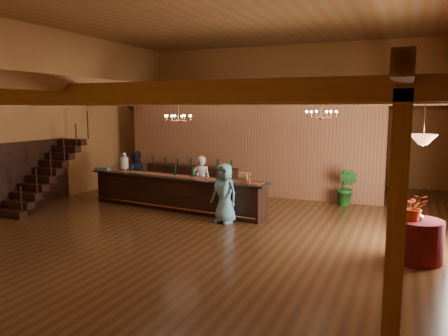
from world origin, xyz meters
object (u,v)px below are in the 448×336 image
at_px(chandelier_left, 178,118).
at_px(staff_second, 136,175).
at_px(beverage_dispenser, 124,162).
at_px(guest, 224,193).
at_px(floor_plant, 346,187).
at_px(tasting_bar, 175,192).
at_px(backbar_shelf, 191,180).
at_px(raffle_drum, 244,176).
at_px(pendant_lamp, 423,139).
at_px(chandelier_right, 321,114).
at_px(bartender, 202,181).
at_px(round_table, 417,241).

bearing_deg(chandelier_left, staff_second, 165.30).
distance_m(beverage_dispenser, guest, 4.12).
bearing_deg(floor_plant, tasting_bar, -152.55).
bearing_deg(chandelier_left, backbar_shelf, 108.36).
distance_m(staff_second, floor_plant, 6.68).
bearing_deg(guest, staff_second, 173.00).
xyz_separation_m(raffle_drum, guest, (-0.35, -0.51, -0.39)).
distance_m(pendant_lamp, guest, 5.04).
bearing_deg(chandelier_right, floor_plant, 78.46).
bearing_deg(guest, raffle_drum, 70.01).
xyz_separation_m(raffle_drum, bartender, (-1.73, 0.97, -0.39)).
relative_size(raffle_drum, floor_plant, 0.29).
bearing_deg(staff_second, floor_plant, 162.37).
height_order(beverage_dispenser, bartender, beverage_dispenser).
bearing_deg(chandelier_left, tasting_bar, -103.87).
xyz_separation_m(bartender, staff_second, (-2.38, 0.01, 0.03)).
height_order(tasting_bar, staff_second, staff_second).
height_order(raffle_drum, pendant_lamp, pendant_lamp).
bearing_deg(guest, floor_plant, 64.90).
bearing_deg(floor_plant, chandelier_left, -154.00).
xyz_separation_m(backbar_shelf, bartender, (1.24, -1.74, 0.29)).
distance_m(beverage_dispenser, floor_plant, 6.98).
height_order(staff_second, guest, staff_second).
bearing_deg(raffle_drum, staff_second, 166.53).
bearing_deg(beverage_dispenser, tasting_bar, -8.40).
relative_size(backbar_shelf, staff_second, 2.13).
xyz_separation_m(raffle_drum, floor_plant, (2.34, 2.73, -0.59)).
height_order(backbar_shelf, staff_second, staff_second).
bearing_deg(pendant_lamp, chandelier_right, 135.56).
bearing_deg(tasting_bar, beverage_dispenser, 178.62).
height_order(raffle_drum, backbar_shelf, raffle_drum).
height_order(chandelier_left, bartender, chandelier_left).
xyz_separation_m(staff_second, floor_plant, (6.45, 1.74, -0.23)).
relative_size(chandelier_right, floor_plant, 0.68).
bearing_deg(round_table, chandelier_left, 161.07).
relative_size(raffle_drum, round_table, 0.35).
height_order(raffle_drum, chandelier_left, chandelier_left).
distance_m(backbar_shelf, bartender, 2.16).
distance_m(round_table, staff_second, 8.81).
bearing_deg(floor_plant, chandelier_right, -101.54).
bearing_deg(floor_plant, beverage_dispenser, -162.39).
height_order(staff_second, floor_plant, staff_second).
height_order(backbar_shelf, chandelier_left, chandelier_left).
bearing_deg(tasting_bar, raffle_drum, -1.15).
height_order(backbar_shelf, floor_plant, floor_plant).
bearing_deg(tasting_bar, backbar_shelf, 113.28).
xyz_separation_m(tasting_bar, beverage_dispenser, (-2.01, 0.30, 0.78)).
distance_m(backbar_shelf, chandelier_left, 3.22).
distance_m(tasting_bar, raffle_drum, 2.40).
bearing_deg(chandelier_right, backbar_shelf, 156.39).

